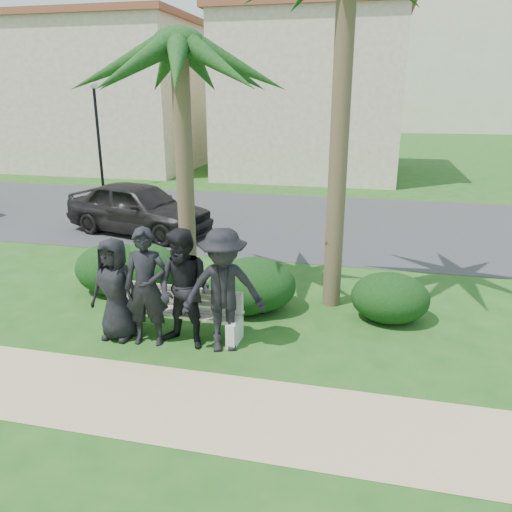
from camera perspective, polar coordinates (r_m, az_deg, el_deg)
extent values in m
plane|color=#1A4D16|center=(8.08, -3.00, -9.60)|extent=(160.00, 160.00, 0.00)
cube|color=tan|center=(6.62, -7.49, -16.60)|extent=(30.00, 1.60, 0.01)
cube|color=#2D2D30|center=(15.47, 5.22, 3.98)|extent=(160.00, 8.00, 0.01)
cube|color=tan|center=(28.55, -17.03, 16.85)|extent=(10.00, 8.00, 7.00)
cube|color=brown|center=(28.75, -17.76, 24.12)|extent=(10.40, 8.40, 0.30)
cube|color=tan|center=(25.05, 6.50, 17.42)|extent=(8.00, 8.00, 7.00)
cube|color=brown|center=(25.28, 6.83, 25.72)|extent=(8.40, 8.40, 0.30)
cube|color=beige|center=(63.32, 26.02, 22.10)|extent=(26.00, 18.00, 20.00)
cylinder|color=black|center=(21.92, -17.55, 12.71)|extent=(0.12, 0.12, 4.00)
sphere|color=white|center=(21.86, -18.10, 18.20)|extent=(0.36, 0.36, 0.36)
cube|color=#AFA493|center=(8.17, -9.21, -6.36)|extent=(2.16, 0.58, 0.04)
cube|color=#AFA493|center=(8.27, -8.73, -4.35)|extent=(2.15, 0.12, 0.25)
cube|color=beige|center=(8.67, -15.34, -6.82)|extent=(0.16, 0.50, 0.39)
cube|color=beige|center=(7.96, -2.37, -8.46)|extent=(0.16, 0.50, 0.39)
imported|color=black|center=(8.14, -15.78, -3.68)|extent=(0.85, 0.59, 1.66)
imported|color=black|center=(7.81, -12.41, -3.51)|extent=(0.74, 0.54, 1.87)
imported|color=black|center=(7.62, -8.20, -3.81)|extent=(1.05, 0.90, 1.87)
imported|color=black|center=(7.44, -3.74, -3.99)|extent=(1.41, 1.08, 1.92)
ellipsoid|color=black|center=(10.18, -15.90, -1.22)|extent=(1.55, 1.28, 1.01)
ellipsoid|color=black|center=(10.09, -12.72, -1.23)|extent=(1.50, 1.24, 0.98)
ellipsoid|color=black|center=(9.01, -0.19, -3.11)|extent=(1.51, 1.25, 0.99)
ellipsoid|color=black|center=(8.90, -1.67, -3.87)|extent=(1.30, 1.07, 0.85)
ellipsoid|color=black|center=(8.90, 15.08, -4.47)|extent=(1.33, 1.10, 0.87)
cylinder|color=brown|center=(9.26, -8.13, 8.76)|extent=(0.32, 0.32, 4.56)
cylinder|color=brown|center=(8.77, 9.48, 12.70)|extent=(0.32, 0.32, 5.93)
imported|color=black|center=(14.29, -13.27, 5.38)|extent=(4.54, 2.72, 1.45)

